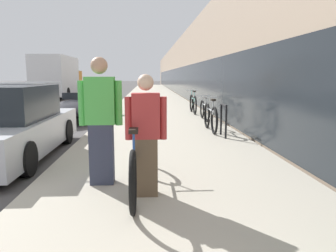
% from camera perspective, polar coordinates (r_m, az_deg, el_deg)
% --- Properties ---
extents(sidewalk_slab, '(4.24, 70.00, 0.12)m').
position_cam_1_polar(sidewalk_slab, '(24.38, -2.56, 4.90)').
color(sidewalk_slab, '#B2AA99').
rests_on(sidewalk_slab, ground).
extents(storefront_facade, '(10.01, 70.00, 4.70)m').
position_cam_1_polar(storefront_facade, '(33.21, 9.79, 9.75)').
color(storefront_facade, gray).
rests_on(storefront_facade, ground).
extents(tandem_bicycle, '(0.52, 2.63, 0.94)m').
position_cam_1_polar(tandem_bicycle, '(4.64, -5.61, -5.80)').
color(tandem_bicycle, black).
rests_on(tandem_bicycle, sidewalk_slab).
extents(person_rider, '(0.54, 0.21, 1.58)m').
position_cam_1_polar(person_rider, '(4.23, -3.84, -1.69)').
color(person_rider, brown).
rests_on(person_rider, sidewalk_slab).
extents(person_bystander, '(0.62, 0.24, 1.82)m').
position_cam_1_polar(person_bystander, '(4.77, -11.62, 0.81)').
color(person_bystander, '#33384C').
rests_on(person_bystander, sidewalk_slab).
extents(bike_rack_hoop, '(0.05, 0.60, 0.84)m').
position_cam_1_polar(bike_rack_hoop, '(8.54, 9.65, 1.57)').
color(bike_rack_hoop, black).
rests_on(bike_rack_hoop, sidewalk_slab).
extents(cruiser_bike_nearest, '(0.52, 1.84, 0.95)m').
position_cam_1_polar(cruiser_bike_nearest, '(9.38, 7.41, 1.54)').
color(cruiser_bike_nearest, black).
rests_on(cruiser_bike_nearest, sidewalk_slab).
extents(cruiser_bike_middle, '(0.52, 1.71, 0.86)m').
position_cam_1_polar(cruiser_bike_middle, '(11.71, 6.38, 2.81)').
color(cruiser_bike_middle, black).
rests_on(cruiser_bike_middle, sidewalk_slab).
extents(cruiser_bike_farthest, '(0.52, 1.85, 0.97)m').
position_cam_1_polar(cruiser_bike_farthest, '(13.86, 4.39, 3.92)').
color(cruiser_bike_farthest, black).
rests_on(cruiser_bike_farthest, sidewalk_slab).
extents(parked_sedan_curbside, '(1.83, 4.54, 1.55)m').
position_cam_1_polar(parked_sedan_curbside, '(7.46, -25.87, 0.06)').
color(parked_sedan_curbside, silver).
rests_on(parked_sedan_curbside, ground).
extents(vintage_roadster_curbside, '(1.73, 4.15, 1.03)m').
position_cam_1_polar(vintage_roadster_curbside, '(12.89, -16.00, 2.91)').
color(vintage_roadster_curbside, black).
rests_on(vintage_roadster_curbside, ground).
extents(moving_truck, '(2.38, 7.48, 3.13)m').
position_cam_1_polar(moving_truck, '(27.02, -18.60, 8.05)').
color(moving_truck, orange).
rests_on(moving_truck, ground).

